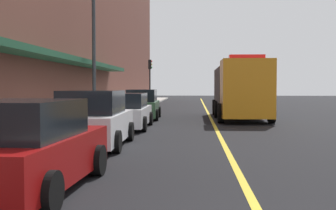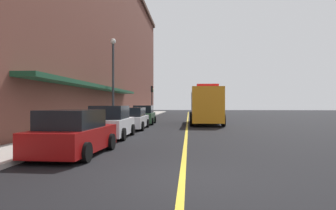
% 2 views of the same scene
% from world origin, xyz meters
% --- Properties ---
extents(ground_plane, '(112.00, 112.00, 0.00)m').
position_xyz_m(ground_plane, '(0.00, 25.00, 0.00)').
color(ground_plane, black).
extents(sidewalk_left, '(2.40, 70.00, 0.15)m').
position_xyz_m(sidewalk_left, '(-6.20, 25.00, 0.07)').
color(sidewalk_left, '#ADA8A0').
rests_on(sidewalk_left, ground).
extents(lane_center_stripe, '(0.16, 70.00, 0.01)m').
position_xyz_m(lane_center_stripe, '(0.00, 25.00, 0.00)').
color(lane_center_stripe, gold).
rests_on(lane_center_stripe, ground).
extents(brick_building_left, '(11.43, 64.00, 18.53)m').
position_xyz_m(brick_building_left, '(-12.53, 24.00, 9.27)').
color(brick_building_left, brown).
rests_on(brick_building_left, ground).
extents(parked_car_0, '(2.23, 4.31, 1.61)m').
position_xyz_m(parked_car_0, '(-3.93, 3.04, 0.76)').
color(parked_car_0, maroon).
rests_on(parked_car_0, ground).
extents(parked_car_1, '(2.11, 4.30, 1.73)m').
position_xyz_m(parked_car_1, '(-4.03, 8.51, 0.81)').
color(parked_car_1, silver).
rests_on(parked_car_1, ground).
extents(parked_car_2, '(2.02, 4.81, 1.56)m').
position_xyz_m(parked_car_2, '(-3.89, 14.13, 0.74)').
color(parked_car_2, silver).
rests_on(parked_car_2, ground).
extents(parked_car_3, '(2.08, 4.52, 1.68)m').
position_xyz_m(parked_car_3, '(-3.91, 19.47, 0.79)').
color(parked_car_3, '#2D5133').
rests_on(parked_car_3, ground).
extents(utility_truck, '(2.83, 8.77, 3.43)m').
position_xyz_m(utility_truck, '(1.65, 20.12, 1.64)').
color(utility_truck, orange).
rests_on(utility_truck, ground).
extents(parking_meter_0, '(0.14, 0.18, 1.33)m').
position_xyz_m(parking_meter_0, '(-5.35, 7.55, 1.06)').
color(parking_meter_0, '#4C4C51').
rests_on(parking_meter_0, sidewalk_left).
extents(parking_meter_1, '(0.14, 0.18, 1.33)m').
position_xyz_m(parking_meter_1, '(-5.35, 17.60, 1.06)').
color(parking_meter_1, '#4C4C51').
rests_on(parking_meter_1, sidewalk_left).
extents(parking_meter_2, '(0.14, 0.18, 1.33)m').
position_xyz_m(parking_meter_2, '(-5.35, 5.19, 1.06)').
color(parking_meter_2, '#4C4C51').
rests_on(parking_meter_2, sidewalk_left).
extents(street_lamp_left, '(0.44, 0.44, 6.94)m').
position_xyz_m(street_lamp_left, '(-5.95, 16.46, 4.40)').
color(street_lamp_left, '#33383D').
rests_on(street_lamp_left, sidewalk_left).
extents(traffic_light_near, '(0.38, 0.36, 4.30)m').
position_xyz_m(traffic_light_near, '(-5.29, 36.45, 3.16)').
color(traffic_light_near, '#232326').
rests_on(traffic_light_near, sidewalk_left).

